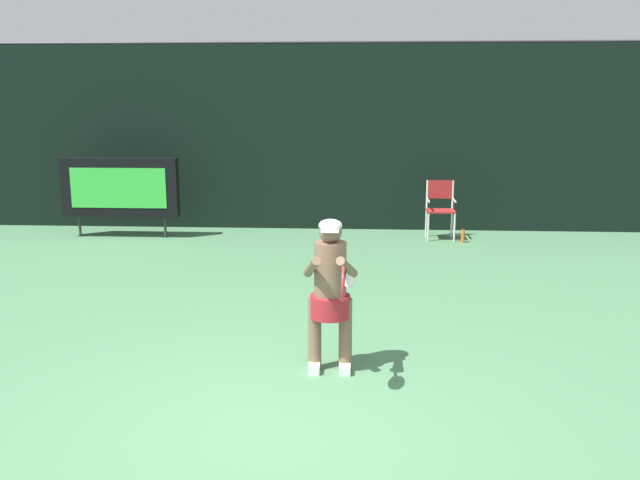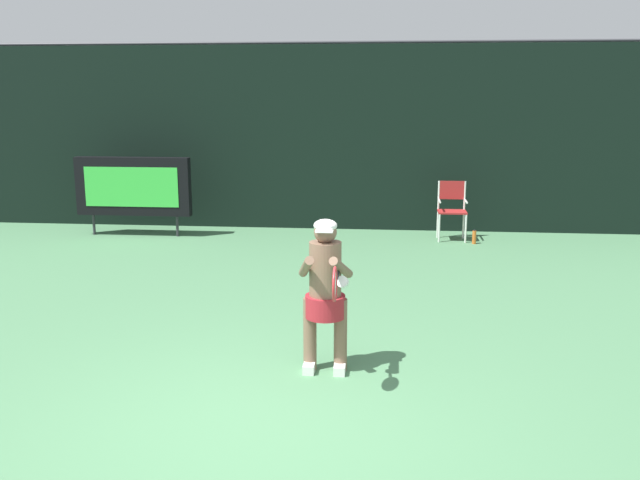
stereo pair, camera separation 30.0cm
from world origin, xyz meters
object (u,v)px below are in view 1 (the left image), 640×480
object	(u,v)px
umpire_chair	(440,206)
tennis_racket	(343,283)
tennis_player	(330,289)
scoreboard	(120,187)
water_bottle	(463,236)

from	to	relation	value
umpire_chair	tennis_racket	xyz separation A→B (m)	(-1.63, -6.99, 0.43)
umpire_chair	tennis_player	xyz separation A→B (m)	(-1.77, -6.41, 0.21)
tennis_player	tennis_racket	size ratio (longest dim) A/B	2.51
tennis_racket	scoreboard	bearing A→B (deg)	135.99
scoreboard	water_bottle	world-z (taller)	scoreboard
scoreboard	tennis_racket	size ratio (longest dim) A/B	3.65
scoreboard	umpire_chair	distance (m)	6.00
tennis_player	tennis_racket	xyz separation A→B (m)	(0.14, -0.58, 0.22)
water_bottle	tennis_player	bearing A→B (deg)	-109.59
water_bottle	tennis_racket	bearing A→B (deg)	-106.90
water_bottle	tennis_player	xyz separation A→B (m)	(-2.16, -6.06, 0.71)
scoreboard	tennis_player	size ratio (longest dim) A/B	1.46
scoreboard	water_bottle	distance (m)	6.43
umpire_chair	tennis_racket	distance (m)	7.19
water_bottle	umpire_chair	bearing A→B (deg)	137.87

